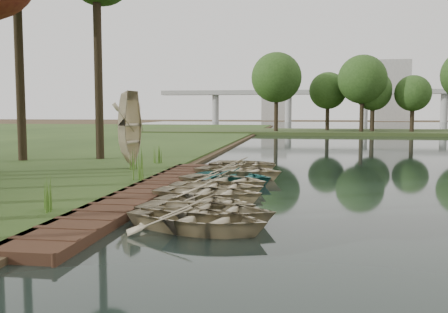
# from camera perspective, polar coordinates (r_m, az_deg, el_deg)

# --- Properties ---
(ground) EXTENTS (300.00, 300.00, 0.00)m
(ground) POSITION_cam_1_polar(r_m,az_deg,el_deg) (17.26, -3.79, -4.75)
(ground) COLOR #3D2F1D
(boardwalk) EXTENTS (1.60, 16.00, 0.30)m
(boardwalk) POSITION_cam_1_polar(r_m,az_deg,el_deg) (17.65, -8.88, -4.09)
(boardwalk) COLOR #372115
(boardwalk) RESTS_ON ground
(peninsula) EXTENTS (50.00, 14.00, 0.45)m
(peninsula) POSITION_cam_1_polar(r_m,az_deg,el_deg) (66.78, 12.55, 2.74)
(peninsula) COLOR #31411D
(peninsula) RESTS_ON ground
(far_trees) EXTENTS (45.60, 5.60, 8.80)m
(far_trees) POSITION_cam_1_polar(r_m,az_deg,el_deg) (66.68, 9.77, 8.11)
(far_trees) COLOR black
(far_trees) RESTS_ON peninsula
(bridge) EXTENTS (95.90, 4.00, 8.60)m
(bridge) POSITION_cam_1_polar(r_m,az_deg,el_deg) (136.91, 12.57, 6.82)
(bridge) COLOR #A5A5A0
(bridge) RESTS_ON ground
(building_a) EXTENTS (10.00, 8.00, 18.00)m
(building_a) POSITION_cam_1_polar(r_m,az_deg,el_deg) (158.88, 18.55, 7.13)
(building_a) COLOR #A5A5A0
(building_a) RESTS_ON ground
(building_b) EXTENTS (8.00, 8.00, 12.00)m
(building_b) POSITION_cam_1_polar(r_m,az_deg,el_deg) (161.85, 5.83, 6.27)
(building_b) COLOR #A5A5A0
(building_b) RESTS_ON ground
(rowboat_0) EXTENTS (4.27, 3.59, 0.76)m
(rowboat_0) POSITION_cam_1_polar(r_m,az_deg,el_deg) (12.34, -2.93, -6.76)
(rowboat_0) COLOR tan
(rowboat_0) RESTS_ON water
(rowboat_1) EXTENTS (4.16, 3.27, 0.78)m
(rowboat_1) POSITION_cam_1_polar(r_m,az_deg,el_deg) (13.22, -2.03, -5.89)
(rowboat_1) COLOR tan
(rowboat_1) RESTS_ON water
(rowboat_2) EXTENTS (3.75, 3.18, 0.66)m
(rowboat_2) POSITION_cam_1_polar(r_m,az_deg,el_deg) (14.69, -2.05, -5.00)
(rowboat_2) COLOR tan
(rowboat_2) RESTS_ON water
(rowboat_3) EXTENTS (3.84, 2.95, 0.74)m
(rowboat_3) POSITION_cam_1_polar(r_m,az_deg,el_deg) (16.15, -1.82, -3.93)
(rowboat_3) COLOR tan
(rowboat_3) RESTS_ON water
(rowboat_4) EXTENTS (3.50, 2.62, 0.69)m
(rowboat_4) POSITION_cam_1_polar(r_m,az_deg,el_deg) (17.60, -0.81, -3.25)
(rowboat_4) COLOR tan
(rowboat_4) RESTS_ON water
(rowboat_5) EXTENTS (4.31, 3.74, 0.75)m
(rowboat_5) POSITION_cam_1_polar(r_m,az_deg,el_deg) (19.08, -0.03, -2.50)
(rowboat_5) COLOR tan
(rowboat_5) RESTS_ON water
(rowboat_6) EXTENTS (3.95, 3.38, 0.69)m
(rowboat_6) POSITION_cam_1_polar(r_m,az_deg,el_deg) (20.32, 1.12, -2.11)
(rowboat_6) COLOR #29726D
(rowboat_6) RESTS_ON water
(rowboat_7) EXTENTS (4.57, 3.81, 0.81)m
(rowboat_7) POSITION_cam_1_polar(r_m,az_deg,el_deg) (21.70, 1.69, -1.47)
(rowboat_7) COLOR tan
(rowboat_7) RESTS_ON water
(rowboat_8) EXTENTS (3.58, 3.09, 0.62)m
(rowboat_8) POSITION_cam_1_polar(r_m,az_deg,el_deg) (23.37, 2.23, -1.23)
(rowboat_8) COLOR tan
(rowboat_8) RESTS_ON water
(rowboat_9) EXTENTS (3.68, 2.90, 0.69)m
(rowboat_9) POSITION_cam_1_polar(r_m,az_deg,el_deg) (24.72, 2.19, -0.80)
(rowboat_9) COLOR tan
(rowboat_9) RESTS_ON water
(rowboat_10) EXTENTS (3.30, 2.54, 0.64)m
(rowboat_10) POSITION_cam_1_polar(r_m,az_deg,el_deg) (25.81, 2.47, -0.60)
(rowboat_10) COLOR tan
(rowboat_10) RESTS_ON water
(stored_rowboat) EXTENTS (3.94, 3.06, 0.75)m
(stored_rowboat) POSITION_cam_1_polar(r_m,az_deg,el_deg) (23.70, -10.47, -0.46)
(stored_rowboat) COLOR tan
(stored_rowboat) RESTS_ON bank
(reeds_0) EXTENTS (0.60, 0.60, 0.86)m
(reeds_0) POSITION_cam_1_polar(r_m,az_deg,el_deg) (14.20, -19.65, -4.24)
(reeds_0) COLOR #3F661E
(reeds_0) RESTS_ON bank
(reeds_1) EXTENTS (0.60, 0.60, 1.02)m
(reeds_1) POSITION_cam_1_polar(r_m,az_deg,el_deg) (19.80, -9.86, -1.17)
(reeds_1) COLOR #3F661E
(reeds_1) RESTS_ON bank
(reeds_2) EXTENTS (0.60, 0.60, 0.97)m
(reeds_2) POSITION_cam_1_polar(r_m,az_deg,el_deg) (23.27, -9.97, -0.28)
(reeds_2) COLOR #3F661E
(reeds_2) RESTS_ON bank
(reeds_3) EXTENTS (0.60, 0.60, 0.95)m
(reeds_3) POSITION_cam_1_polar(r_m,az_deg,el_deg) (26.02, -7.65, 0.30)
(reeds_3) COLOR #3F661E
(reeds_3) RESTS_ON bank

